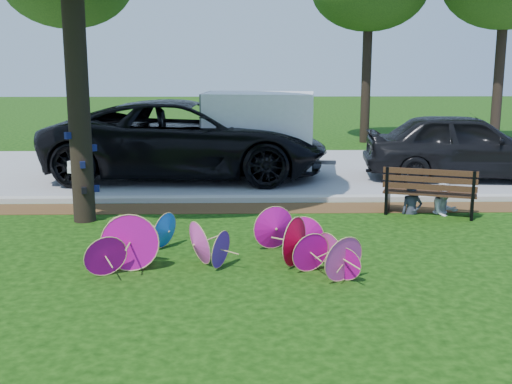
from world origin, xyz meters
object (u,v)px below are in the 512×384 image
at_px(parasol_pile, 224,242).
at_px(park_bench, 430,191).
at_px(dark_pickup, 464,146).
at_px(black_van, 187,139).
at_px(person_left, 413,185).
at_px(person_right, 446,183).
at_px(cargo_trailer, 260,130).

height_order(parasol_pile, park_bench, park_bench).
height_order(dark_pickup, park_bench, dark_pickup).
height_order(black_van, person_left, black_van).
height_order(person_left, person_right, person_right).
distance_m(dark_pickup, person_left, 4.60).
bearing_deg(park_bench, cargo_trailer, 147.79).
bearing_deg(park_bench, person_right, 27.08).
xyz_separation_m(dark_pickup, cargo_trailer, (-5.55, 0.38, 0.40)).
bearing_deg(cargo_trailer, park_bench, -44.48).
xyz_separation_m(cargo_trailer, person_left, (3.13, -4.28, -0.70)).
distance_m(parasol_pile, cargo_trailer, 7.73).
distance_m(dark_pickup, person_right, 4.27).
distance_m(parasol_pile, person_right, 5.72).
distance_m(black_van, person_left, 6.73).
bearing_deg(cargo_trailer, parasol_pile, -89.17).
height_order(parasol_pile, person_left, person_left).
height_order(parasol_pile, cargo_trailer, cargo_trailer).
distance_m(person_left, person_right, 0.70).
xyz_separation_m(parasol_pile, dark_pickup, (6.33, 7.26, 0.53)).
distance_m(dark_pickup, cargo_trailer, 5.58).
height_order(dark_pickup, person_left, dark_pickup).
relative_size(parasol_pile, cargo_trailer, 1.48).
relative_size(black_van, park_bench, 3.95).
bearing_deg(person_left, person_right, -3.09).
height_order(cargo_trailer, person_left, cargo_trailer).
xyz_separation_m(dark_pickup, person_left, (-2.42, -3.90, -0.29)).
relative_size(cargo_trailer, person_left, 2.34).
bearing_deg(person_left, dark_pickup, 55.16).
xyz_separation_m(black_van, park_bench, (5.48, -4.39, -0.56)).
xyz_separation_m(black_van, person_left, (5.13, -4.34, -0.44)).
relative_size(parasol_pile, dark_pickup, 0.80).
xyz_separation_m(black_van, cargo_trailer, (2.00, -0.06, 0.25)).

